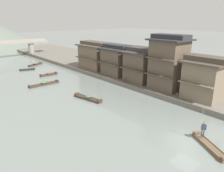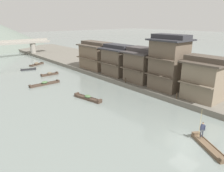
{
  "view_description": "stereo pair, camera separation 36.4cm",
  "coord_description": "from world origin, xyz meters",
  "px_view_note": "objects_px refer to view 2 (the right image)",
  "views": [
    {
      "loc": [
        -18.04,
        -9.31,
        11.75
      ],
      "look_at": [
        2.86,
        14.95,
        1.73
      ],
      "focal_mm": 34.32,
      "sensor_mm": 36.0,
      "label": 1
    },
    {
      "loc": [
        -17.76,
        -9.55,
        11.75
      ],
      "look_at": [
        2.86,
        14.95,
        1.73
      ],
      "focal_mm": 34.32,
      "sensor_mm": 36.0,
      "label": 2
    }
  ],
  "objects_px": {
    "mooring_post_dock_mid": "(126,80)",
    "boatman_person": "(202,128)",
    "stone_bridge": "(5,47)",
    "mooring_post_dock_near": "(177,96)",
    "house_waterfront_far": "(96,55)",
    "house_waterfront_second": "(169,63)",
    "house_waterfront_narrow": "(118,60)",
    "boat_moored_third": "(50,74)",
    "house_waterfront_nearest": "(205,79)",
    "boat_midriver_drifting": "(37,64)",
    "boat_moored_far": "(28,69)",
    "boat_foreground_poled": "(208,147)",
    "house_waterfront_tall": "(143,65)",
    "boat_moored_second": "(88,98)",
    "boat_moored_nearest": "(45,84)"
  },
  "relations": [
    {
      "from": "boatman_person",
      "to": "house_waterfront_narrow",
      "type": "distance_m",
      "value": 25.43
    },
    {
      "from": "house_waterfront_narrow",
      "to": "boatman_person",
      "type": "bearing_deg",
      "value": -112.41
    },
    {
      "from": "house_waterfront_second",
      "to": "mooring_post_dock_mid",
      "type": "bearing_deg",
      "value": 112.51
    },
    {
      "from": "boatman_person",
      "to": "mooring_post_dock_near",
      "type": "height_order",
      "value": "boatman_person"
    },
    {
      "from": "boat_moored_second",
      "to": "mooring_post_dock_near",
      "type": "bearing_deg",
      "value": -48.02
    },
    {
      "from": "house_waterfront_far",
      "to": "boat_moored_far",
      "type": "bearing_deg",
      "value": 134.22
    },
    {
      "from": "house_waterfront_tall",
      "to": "mooring_post_dock_mid",
      "type": "relative_size",
      "value": 7.08
    },
    {
      "from": "boat_moored_third",
      "to": "mooring_post_dock_near",
      "type": "xyz_separation_m",
      "value": [
        6.85,
        -27.52,
        1.0
      ]
    },
    {
      "from": "house_waterfront_second",
      "to": "house_waterfront_narrow",
      "type": "bearing_deg",
      "value": 89.33
    },
    {
      "from": "boatman_person",
      "to": "boat_moored_far",
      "type": "xyz_separation_m",
      "value": [
        -1.9,
        43.0,
        -1.39
      ]
    },
    {
      "from": "boat_moored_third",
      "to": "stone_bridge",
      "type": "bearing_deg",
      "value": 92.08
    },
    {
      "from": "boat_foreground_poled",
      "to": "house_waterfront_far",
      "type": "xyz_separation_m",
      "value": [
        10.36,
        32.15,
        3.64
      ]
    },
    {
      "from": "mooring_post_dock_near",
      "to": "mooring_post_dock_mid",
      "type": "bearing_deg",
      "value": 90.0
    },
    {
      "from": "house_waterfront_tall",
      "to": "mooring_post_dock_near",
      "type": "distance_m",
      "value": 10.51
    },
    {
      "from": "boat_moored_nearest",
      "to": "house_waterfront_nearest",
      "type": "relative_size",
      "value": 0.94
    },
    {
      "from": "boat_moored_far",
      "to": "house_waterfront_far",
      "type": "xyz_separation_m",
      "value": [
        11.65,
        -11.97,
        3.67
      ]
    },
    {
      "from": "house_waterfront_far",
      "to": "boat_moored_third",
      "type": "bearing_deg",
      "value": 158.8
    },
    {
      "from": "mooring_post_dock_near",
      "to": "house_waterfront_far",
      "type": "bearing_deg",
      "value": 82.58
    },
    {
      "from": "boat_foreground_poled",
      "to": "boat_moored_far",
      "type": "relative_size",
      "value": 1.25
    },
    {
      "from": "boat_moored_far",
      "to": "mooring_post_dock_near",
      "type": "height_order",
      "value": "mooring_post_dock_near"
    },
    {
      "from": "boat_moored_second",
      "to": "boat_midriver_drifting",
      "type": "relative_size",
      "value": 1.19
    },
    {
      "from": "boatman_person",
      "to": "boat_midriver_drifting",
      "type": "distance_m",
      "value": 47.47
    },
    {
      "from": "boatman_person",
      "to": "stone_bridge",
      "type": "distance_m",
      "value": 63.87
    },
    {
      "from": "boat_moored_third",
      "to": "mooring_post_dock_mid",
      "type": "xyz_separation_m",
      "value": [
        6.85,
        -16.91,
        1.02
      ]
    },
    {
      "from": "house_waterfront_tall",
      "to": "stone_bridge",
      "type": "relative_size",
      "value": 0.23
    },
    {
      "from": "boatman_person",
      "to": "boat_moored_far",
      "type": "bearing_deg",
      "value": 92.53
    },
    {
      "from": "stone_bridge",
      "to": "house_waterfront_narrow",
      "type": "bearing_deg",
      "value": -74.93
    },
    {
      "from": "boat_foreground_poled",
      "to": "mooring_post_dock_near",
      "type": "distance_m",
      "value": 11.22
    },
    {
      "from": "house_waterfront_far",
      "to": "boat_midriver_drifting",
      "type": "bearing_deg",
      "value": 115.74
    },
    {
      "from": "mooring_post_dock_mid",
      "to": "boatman_person",
      "type": "bearing_deg",
      "value": -110.35
    },
    {
      "from": "boat_moored_third",
      "to": "boat_moored_nearest",
      "type": "bearing_deg",
      "value": -121.58
    },
    {
      "from": "boat_moored_second",
      "to": "house_waterfront_far",
      "type": "bearing_deg",
      "value": 49.58
    },
    {
      "from": "boat_moored_third",
      "to": "mooring_post_dock_mid",
      "type": "distance_m",
      "value": 18.27
    },
    {
      "from": "house_waterfront_tall",
      "to": "boat_moored_third",
      "type": "bearing_deg",
      "value": 119.63
    },
    {
      "from": "stone_bridge",
      "to": "house_waterfront_tall",
      "type": "bearing_deg",
      "value": -76.52
    },
    {
      "from": "boat_midriver_drifting",
      "to": "house_waterfront_nearest",
      "type": "height_order",
      "value": "house_waterfront_nearest"
    },
    {
      "from": "house_waterfront_far",
      "to": "mooring_post_dock_mid",
      "type": "distance_m",
      "value": 13.65
    },
    {
      "from": "house_waterfront_nearest",
      "to": "boat_moored_second",
      "type": "bearing_deg",
      "value": 133.74
    },
    {
      "from": "boat_moored_far",
      "to": "boat_midriver_drifting",
      "type": "bearing_deg",
      "value": 49.6
    },
    {
      "from": "boatman_person",
      "to": "house_waterfront_second",
      "type": "height_order",
      "value": "house_waterfront_second"
    },
    {
      "from": "boat_moored_second",
      "to": "stone_bridge",
      "type": "bearing_deg",
      "value": 88.92
    },
    {
      "from": "house_waterfront_nearest",
      "to": "mooring_post_dock_mid",
      "type": "distance_m",
      "value": 13.52
    },
    {
      "from": "boatman_person",
      "to": "house_waterfront_second",
      "type": "xyz_separation_m",
      "value": [
        9.51,
        11.12,
        3.61
      ]
    },
    {
      "from": "boat_moored_nearest",
      "to": "boat_midriver_drifting",
      "type": "distance_m",
      "value": 19.57
    },
    {
      "from": "house_waterfront_second",
      "to": "house_waterfront_narrow",
      "type": "distance_m",
      "value": 12.36
    },
    {
      "from": "house_waterfront_nearest",
      "to": "house_waterfront_narrow",
      "type": "bearing_deg",
      "value": 89.47
    },
    {
      "from": "boatman_person",
      "to": "boat_moored_nearest",
      "type": "height_order",
      "value": "boatman_person"
    },
    {
      "from": "house_waterfront_nearest",
      "to": "boat_midriver_drifting",
      "type": "bearing_deg",
      "value": 100.2
    },
    {
      "from": "boat_moored_third",
      "to": "house_waterfront_nearest",
      "type": "height_order",
      "value": "house_waterfront_nearest"
    },
    {
      "from": "boat_midriver_drifting",
      "to": "house_waterfront_far",
      "type": "relative_size",
      "value": 0.54
    }
  ]
}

